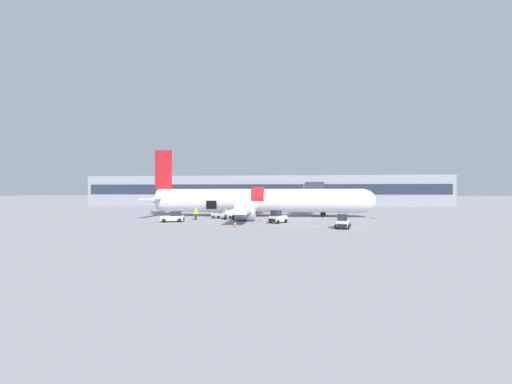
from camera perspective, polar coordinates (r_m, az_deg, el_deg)
ground_plane at (r=50.16m, az=-2.47°, el=-4.72°), size 500.00×500.00×0.00m
apron_marking_line at (r=39.28m, az=0.52°, el=-6.06°), size 26.43×2.33×0.01m
terminal_strip at (r=95.13m, az=1.33°, el=0.23°), size 105.31×11.78×8.76m
jet_bridge_stub at (r=59.98m, az=10.15°, el=0.24°), size 3.21×12.96×5.86m
airplane at (r=52.66m, az=-0.06°, el=-1.61°), size 38.61×30.22×11.36m
baggage_tug_lead at (r=42.00m, az=3.94°, el=-4.68°), size 2.54×2.73×1.74m
baggage_tug_mid at (r=37.31m, az=15.49°, el=-5.31°), size 2.17×3.19×1.70m
baggage_tug_rear at (r=44.88m, az=-14.80°, el=-4.45°), size 3.35×2.33×1.53m
baggage_cart_loading at (r=49.15m, az=-6.25°, el=-4.26°), size 4.02×2.62×0.95m
ground_crew_loader_a at (r=46.50m, az=-5.52°, el=-3.98°), size 0.53×0.58×1.73m
ground_crew_loader_b at (r=47.16m, az=-10.90°, el=-3.84°), size 0.59×0.59×1.85m
ground_crew_driver at (r=48.84m, az=-1.81°, el=-3.80°), size 0.54×0.54×1.70m
suitcase_on_tarmac_upright at (r=46.70m, az=-4.19°, el=-4.78°), size 0.42×0.32×0.59m
safety_cone_nose at (r=52.76m, az=20.59°, el=-4.19°), size 0.55×0.55×0.59m
safety_cone_engine_left at (r=38.18m, az=-3.81°, el=-5.82°), size 0.48×0.48×0.61m
safety_cone_wingtip at (r=45.00m, az=0.87°, el=-4.94°), size 0.61×0.61×0.56m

